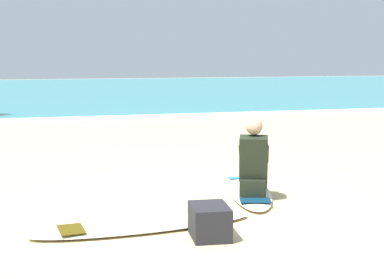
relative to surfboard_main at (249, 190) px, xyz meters
The scene contains 7 objects.
ground_plane 0.98m from the surfboard_main, 153.19° to the right, with size 80.00×80.00×0.00m, color #CCB584.
sea 22.49m from the surfboard_main, 92.22° to the left, with size 80.00×28.00×0.10m, color teal.
breaking_foam 8.82m from the surfboard_main, 95.67° to the left, with size 80.00×0.90×0.11m, color white.
surfboard_main is the anchor object (origin of this frame).
surfer_seated 0.50m from the surfboard_main, 102.08° to the right, with size 0.58×0.77×0.95m.
surfboard_spare_near 1.97m from the surfboard_main, 144.59° to the right, with size 2.37×0.72×0.08m.
beach_bag 1.91m from the surfboard_main, 123.18° to the right, with size 0.36×0.48×0.32m, color #232328.
Camera 1 is at (-1.78, -6.25, 1.75)m, focal length 52.89 mm.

